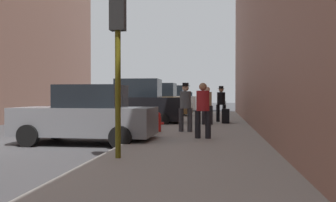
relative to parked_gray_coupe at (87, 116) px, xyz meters
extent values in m
cube|color=gray|center=(3.35, -0.59, -0.77)|extent=(4.00, 40.00, 0.15)
cube|color=slate|center=(-0.05, 0.00, -0.16)|extent=(4.24, 1.93, 0.84)
cube|color=black|center=(0.15, 0.00, 0.59)|extent=(1.92, 1.60, 0.70)
cylinder|color=black|center=(-1.39, 0.95, -0.53)|extent=(0.64, 0.23, 0.64)
cylinder|color=black|center=(-1.43, -0.89, -0.53)|extent=(0.64, 0.23, 0.64)
cylinder|color=black|center=(1.34, 0.89, -0.53)|extent=(0.64, 0.23, 0.64)
cylinder|color=black|center=(1.30, -0.95, -0.53)|extent=(0.64, 0.23, 0.64)
cube|color=black|center=(-0.05, 6.77, -0.03)|extent=(4.62, 1.88, 1.10)
cube|color=black|center=(0.15, 6.78, 0.95)|extent=(2.08, 1.58, 0.90)
cylinder|color=black|center=(-1.55, 7.68, -0.53)|extent=(0.64, 0.23, 0.64)
cylinder|color=black|center=(-1.53, 5.84, -0.53)|extent=(0.64, 0.23, 0.64)
cylinder|color=black|center=(1.44, 7.71, -0.53)|extent=(0.64, 0.23, 0.64)
cylinder|color=black|center=(1.46, 5.87, -0.53)|extent=(0.64, 0.23, 0.64)
cube|color=brown|center=(-0.05, 13.33, -0.03)|extent=(4.67, 2.01, 1.10)
cube|color=black|center=(0.15, 13.33, 0.95)|extent=(2.13, 1.64, 0.90)
cylinder|color=black|center=(-1.51, 14.31, -0.53)|extent=(0.65, 0.24, 0.64)
cylinder|color=black|center=(-1.57, 12.47, -0.53)|extent=(0.65, 0.24, 0.64)
cylinder|color=black|center=(1.48, 14.20, -0.53)|extent=(0.65, 0.24, 0.64)
cylinder|color=black|center=(1.41, 12.36, -0.53)|extent=(0.65, 0.24, 0.64)
cube|color=silver|center=(-0.05, 19.47, -0.03)|extent=(4.65, 1.97, 1.10)
cube|color=black|center=(0.15, 19.46, 0.95)|extent=(2.11, 1.62, 0.90)
cylinder|color=black|center=(-1.52, 20.43, -0.53)|extent=(0.65, 0.24, 0.64)
cylinder|color=black|center=(-1.57, 18.59, -0.53)|extent=(0.65, 0.24, 0.64)
cylinder|color=black|center=(1.47, 20.35, -0.53)|extent=(0.65, 0.24, 0.64)
cylinder|color=black|center=(1.42, 18.51, -0.53)|extent=(0.65, 0.24, 0.64)
cube|color=#B2191E|center=(-0.05, 25.71, -0.16)|extent=(4.26, 1.97, 0.84)
cube|color=black|center=(0.15, 25.72, 0.59)|extent=(1.94, 1.62, 0.70)
cylinder|color=black|center=(-1.44, 26.59, -0.53)|extent=(0.65, 0.24, 0.64)
cylinder|color=black|center=(-1.38, 24.75, -0.53)|extent=(0.65, 0.24, 0.64)
cylinder|color=black|center=(1.29, 26.67, -0.53)|extent=(0.65, 0.24, 0.64)
cylinder|color=black|center=(1.35, 24.83, -0.53)|extent=(0.65, 0.24, 0.64)
cube|color=navy|center=(-0.05, 31.32, -0.16)|extent=(4.24, 1.94, 0.84)
cube|color=black|center=(0.15, 31.33, 0.59)|extent=(1.93, 1.61, 0.70)
cylinder|color=black|center=(-1.43, 32.21, -0.53)|extent=(0.64, 0.23, 0.64)
cylinder|color=black|center=(-1.39, 30.37, -0.53)|extent=(0.64, 0.23, 0.64)
cylinder|color=black|center=(1.30, 32.28, -0.53)|extent=(0.64, 0.23, 0.64)
cylinder|color=black|center=(1.34, 30.44, -0.53)|extent=(0.64, 0.23, 0.64)
cylinder|color=red|center=(1.80, 2.48, -0.42)|extent=(0.22, 0.22, 0.55)
sphere|color=red|center=(1.80, 2.48, -0.09)|extent=(0.20, 0.20, 0.20)
cylinder|color=red|center=(1.64, 2.48, -0.40)|extent=(0.10, 0.09, 0.09)
cylinder|color=red|center=(1.96, 2.48, -0.40)|extent=(0.10, 0.09, 0.09)
cylinder|color=#514C0F|center=(1.85, -3.23, 1.10)|extent=(0.12, 0.12, 3.60)
cube|color=black|center=(1.85, -3.23, 2.45)|extent=(0.32, 0.24, 0.90)
sphere|color=yellow|center=(1.85, -3.10, 2.45)|extent=(0.14, 0.14, 0.14)
sphere|color=green|center=(1.85, -3.10, 2.17)|extent=(0.14, 0.14, 0.14)
cylinder|color=black|center=(4.28, 7.69, -0.27)|extent=(0.22, 0.22, 0.85)
cylinder|color=black|center=(3.97, 7.77, -0.27)|extent=(0.22, 0.22, 0.85)
cylinder|color=black|center=(4.12, 7.73, 0.46)|extent=(0.49, 0.49, 0.62)
sphere|color=tan|center=(4.12, 7.73, 0.89)|extent=(0.24, 0.24, 0.24)
cylinder|color=black|center=(4.12, 7.73, 0.96)|extent=(0.34, 0.34, 0.02)
cylinder|color=black|center=(4.12, 7.73, 1.02)|extent=(0.23, 0.23, 0.11)
cylinder|color=black|center=(3.33, 5.97, -0.27)|extent=(0.21, 0.21, 0.85)
cylinder|color=black|center=(3.64, 6.02, -0.27)|extent=(0.21, 0.21, 0.85)
cylinder|color=tan|center=(3.49, 6.00, 0.46)|extent=(0.47, 0.47, 0.62)
sphere|color=beige|center=(3.49, 6.00, 0.89)|extent=(0.24, 0.24, 0.24)
cylinder|color=#333338|center=(2.95, 2.58, -0.27)|extent=(0.20, 0.20, 0.85)
cylinder|color=#333338|center=(2.63, 2.61, -0.27)|extent=(0.20, 0.20, 0.85)
cylinder|color=#4C5156|center=(2.79, 2.59, 0.46)|extent=(0.44, 0.44, 0.62)
sphere|color=beige|center=(2.79, 2.59, 0.89)|extent=(0.24, 0.24, 0.24)
cylinder|color=black|center=(2.79, 2.59, 0.96)|extent=(0.34, 0.34, 0.02)
cylinder|color=black|center=(2.79, 2.59, 1.02)|extent=(0.23, 0.23, 0.11)
cylinder|color=black|center=(3.66, 0.56, -0.27)|extent=(0.20, 0.20, 0.85)
cylinder|color=black|center=(3.35, 0.59, -0.27)|extent=(0.20, 0.20, 0.85)
cylinder|color=#A51E23|center=(3.50, 0.57, 0.46)|extent=(0.44, 0.44, 0.62)
sphere|color=#997051|center=(3.50, 0.57, 0.89)|extent=(0.24, 0.24, 0.24)
cube|color=black|center=(4.33, 6.96, -0.36)|extent=(0.38, 0.58, 0.68)
cylinder|color=#333333|center=(4.33, 6.96, 0.16)|extent=(0.02, 0.02, 0.36)
camera|label=1|loc=(3.95, -10.95, 0.64)|focal=40.00mm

